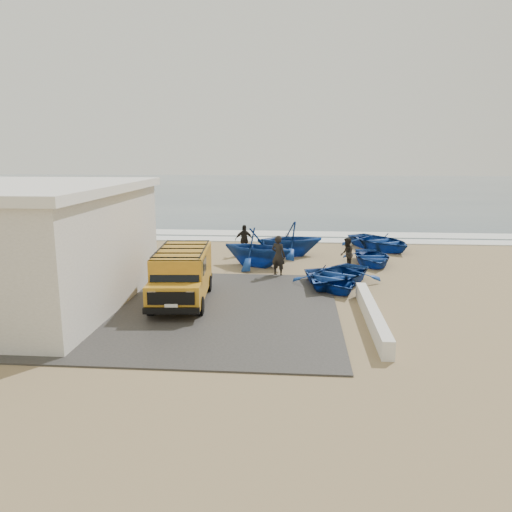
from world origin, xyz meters
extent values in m
plane|color=#957D56|center=(0.00, 0.00, 0.00)|extent=(160.00, 160.00, 0.00)
cube|color=#3B3836|center=(-2.00, -2.00, 0.03)|extent=(12.00, 10.00, 0.05)
cube|color=#385166|center=(0.00, 56.00, 0.00)|extent=(180.00, 88.00, 0.01)
cube|color=white|center=(0.00, 12.00, 0.03)|extent=(180.00, 1.60, 0.06)
cube|color=white|center=(0.00, 14.50, 0.02)|extent=(180.00, 2.20, 0.04)
cube|color=silver|center=(-7.50, -2.00, 2.00)|extent=(8.00, 9.00, 4.00)
cube|color=silver|center=(-7.50, -2.00, 4.15)|extent=(8.40, 9.40, 0.30)
cube|color=black|center=(-3.55, -0.50, 2.60)|extent=(0.08, 0.70, 0.90)
cube|color=silver|center=(5.00, -3.00, 0.28)|extent=(0.35, 6.00, 0.55)
cube|color=orange|center=(-1.57, -0.89, 1.09)|extent=(2.06, 3.76, 1.53)
cube|color=orange|center=(-1.39, -3.12, 0.74)|extent=(1.83, 0.98, 0.84)
cube|color=black|center=(-1.43, -2.68, 1.49)|extent=(1.65, 0.44, 0.67)
cube|color=black|center=(-1.35, -3.55, 0.84)|extent=(1.50, 0.20, 0.42)
cube|color=black|center=(-1.35, -3.58, 0.44)|extent=(1.81, 0.28, 0.20)
cube|color=black|center=(-1.57, -0.94, 1.93)|extent=(1.95, 3.47, 0.06)
cylinder|color=black|center=(-2.24, -2.81, 0.33)|extent=(0.26, 0.67, 0.65)
cylinder|color=black|center=(-2.48, 0.06, 0.33)|extent=(0.26, 0.67, 0.65)
cylinder|color=black|center=(-0.60, -2.68, 0.33)|extent=(0.26, 0.67, 0.65)
cylinder|color=black|center=(-0.83, 0.20, 0.33)|extent=(0.26, 0.67, 0.65)
imported|color=navy|center=(3.96, 1.08, 0.35)|extent=(3.51, 4.06, 0.71)
imported|color=navy|center=(4.21, 1.59, 0.41)|extent=(4.46, 4.85, 0.82)
imported|color=navy|center=(0.68, 4.83, 0.92)|extent=(4.40, 4.16, 1.84)
imported|color=navy|center=(6.21, 5.67, 0.35)|extent=(2.68, 3.56, 0.70)
imported|color=navy|center=(2.22, 7.35, 0.91)|extent=(4.11, 3.78, 1.81)
imported|color=navy|center=(7.21, 9.58, 0.45)|extent=(4.91, 5.30, 0.90)
imported|color=black|center=(1.78, 3.02, 0.90)|extent=(0.78, 0.69, 1.81)
imported|color=black|center=(4.88, 4.35, 0.76)|extent=(0.64, 0.79, 1.51)
imported|color=black|center=(-0.20, 7.39, 0.81)|extent=(1.01, 0.56, 1.62)
camera|label=1|loc=(2.56, -18.38, 5.36)|focal=35.00mm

